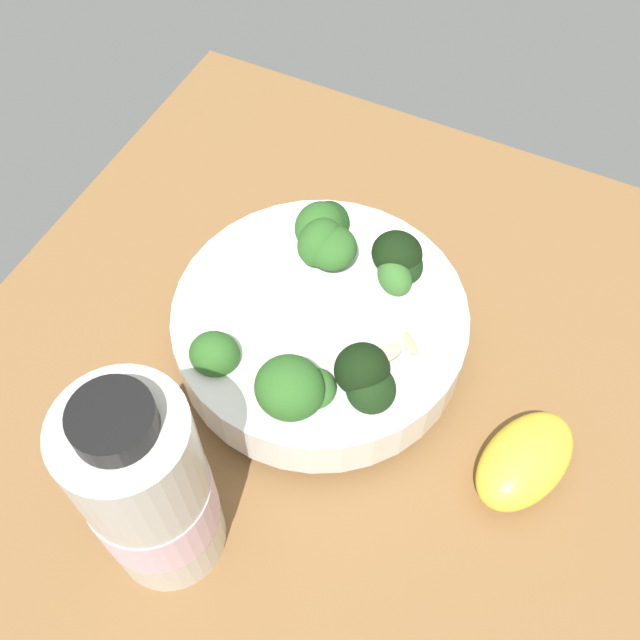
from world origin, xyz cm
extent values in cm
cube|color=brown|center=(0.00, 0.00, -2.04)|extent=(57.14, 57.14, 4.07)
cylinder|color=white|center=(3.57, -2.06, 0.64)|extent=(11.14, 11.14, 1.28)
cylinder|color=white|center=(3.57, -2.06, 3.20)|extent=(20.25, 20.25, 3.84)
cylinder|color=silver|center=(3.57, -2.06, 4.72)|extent=(17.05, 17.05, 0.80)
cylinder|color=#2F662B|center=(-1.09, 1.55, 4.69)|extent=(1.41, 1.47, 1.30)
ellipsoid|color=black|center=(-1.09, 1.55, 6.37)|extent=(5.50, 5.47, 4.40)
cylinder|color=#4A8F3C|center=(1.16, 3.55, 3.82)|extent=(1.31, 1.25, 1.63)
ellipsoid|color=#386B2B|center=(1.16, 3.55, 5.33)|extent=(3.47, 3.26, 2.82)
cylinder|color=#3C7A32|center=(8.04, 4.26, 4.15)|extent=(1.67, 1.66, 1.23)
ellipsoid|color=#2D6023|center=(8.04, 4.26, 5.63)|extent=(4.18, 4.41, 4.37)
cylinder|color=#2F662B|center=(-2.04, 2.22, 4.21)|extent=(1.66, 1.63, 1.51)
ellipsoid|color=black|center=(-2.04, 2.22, 5.70)|extent=(5.20, 4.78, 4.17)
cylinder|color=#4A8F3C|center=(-0.08, -6.44, 4.41)|extent=(1.38, 1.37, 1.31)
ellipsoid|color=#386B2B|center=(-0.08, -6.44, 5.77)|extent=(3.88, 4.13, 3.25)
cylinder|color=#2F662B|center=(6.25, -9.21, 4.01)|extent=(1.43, 1.41, 1.48)
ellipsoid|color=#194216|center=(6.25, -9.21, 5.53)|extent=(4.32, 4.75, 3.54)
cylinder|color=#4A8F3C|center=(2.40, 4.64, 4.50)|extent=(1.86, 1.68, 1.41)
ellipsoid|color=#2D6023|center=(2.40, 4.64, 6.29)|extent=(5.15, 5.01, 3.82)
cylinder|color=#4A8F3C|center=(0.56, -8.12, 4.42)|extent=(2.19, 2.09, 1.37)
ellipsoid|color=black|center=(0.56, -8.12, 6.15)|extent=(5.11, 5.61, 4.23)
cylinder|color=#4A8F3C|center=(6.52, -8.04, 4.28)|extent=(1.88, 2.16, 1.83)
ellipsoid|color=#2D6023|center=(6.52, -8.04, 6.06)|extent=(4.45, 4.62, 4.86)
cylinder|color=#2F662B|center=(4.74, -6.29, 4.81)|extent=(1.93, 1.76, 1.90)
ellipsoid|color=#2D6023|center=(4.74, -6.29, 6.59)|extent=(5.38, 5.09, 3.14)
cylinder|color=#4A8F3C|center=(5.65, -6.33, 4.92)|extent=(1.76, 1.69, 1.87)
ellipsoid|color=#2D6023|center=(5.65, -6.33, 6.64)|extent=(4.28, 4.40, 4.41)
cylinder|color=#589D47|center=(-0.37, -7.71, 4.24)|extent=(1.56, 1.70, 1.34)
ellipsoid|color=black|center=(-0.37, -7.71, 5.70)|extent=(4.70, 4.32, 3.11)
ellipsoid|color=#DBBC84|center=(6.20, -8.63, 7.14)|extent=(1.71, 2.07, 1.14)
ellipsoid|color=#DBBC84|center=(-3.03, -1.47, 6.49)|extent=(2.00, 2.01, 0.75)
ellipsoid|color=#DBBC84|center=(-2.25, 0.39, 6.97)|extent=(1.71, 2.07, 0.45)
ellipsoid|color=yellow|center=(-12.41, 0.66, 1.82)|extent=(7.19, 9.25, 3.64)
cylinder|color=beige|center=(5.97, 14.37, 7.83)|extent=(6.85, 6.85, 15.66)
cylinder|color=black|center=(5.97, 14.37, 16.39)|extent=(4.07, 4.07, 1.48)
cylinder|color=silver|center=(5.97, 14.37, 6.30)|extent=(6.99, 6.99, 4.35)
camera|label=1|loc=(-8.98, 23.75, 47.05)|focal=42.21mm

